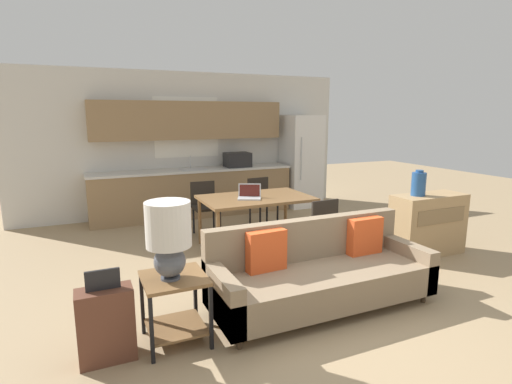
% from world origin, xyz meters
% --- Properties ---
extents(ground_plane, '(20.00, 20.00, 0.00)m').
position_xyz_m(ground_plane, '(0.00, 0.00, 0.00)').
color(ground_plane, '#9E8460').
extents(wall_back, '(6.40, 0.07, 2.70)m').
position_xyz_m(wall_back, '(-0.00, 4.63, 1.36)').
color(wall_back, silver).
rests_on(wall_back, ground_plane).
extents(kitchen_counter, '(3.80, 0.65, 2.15)m').
position_xyz_m(kitchen_counter, '(0.01, 4.33, 0.84)').
color(kitchen_counter, '#8E704C').
rests_on(kitchen_counter, ground_plane).
extents(refrigerator, '(0.70, 0.74, 1.89)m').
position_xyz_m(refrigerator, '(2.30, 4.23, 0.95)').
color(refrigerator, white).
rests_on(refrigerator, ground_plane).
extents(dining_table, '(1.56, 0.99, 0.74)m').
position_xyz_m(dining_table, '(0.34, 2.16, 0.68)').
color(dining_table, brown).
rests_on(dining_table, ground_plane).
extents(couch, '(2.25, 0.80, 0.84)m').
position_xyz_m(couch, '(0.17, 0.22, 0.33)').
color(couch, '#3D2D1E').
rests_on(couch, ground_plane).
extents(side_table, '(0.52, 0.52, 0.58)m').
position_xyz_m(side_table, '(-1.31, 0.13, 0.40)').
color(side_table, brown).
rests_on(side_table, ground_plane).
extents(table_lamp, '(0.37, 0.37, 0.65)m').
position_xyz_m(table_lamp, '(-1.34, 0.10, 0.96)').
color(table_lamp, '#4C515B').
rests_on(table_lamp, side_table).
extents(credenza, '(1.04, 0.44, 0.84)m').
position_xyz_m(credenza, '(2.37, 0.89, 0.42)').
color(credenza, tan).
rests_on(credenza, ground_plane).
extents(vase, '(0.19, 0.19, 0.35)m').
position_xyz_m(vase, '(2.17, 0.91, 1.00)').
color(vase, '#234C84').
rests_on(vase, credenza).
extents(dining_chair_near_right, '(0.45, 0.45, 0.84)m').
position_xyz_m(dining_chair_near_right, '(0.84, 1.28, 0.49)').
color(dining_chair_near_right, black).
rests_on(dining_chair_near_right, ground_plane).
extents(dining_chair_far_left, '(0.42, 0.42, 0.84)m').
position_xyz_m(dining_chair_far_left, '(-0.16, 3.04, 0.49)').
color(dining_chair_far_left, black).
rests_on(dining_chair_far_left, ground_plane).
extents(dining_chair_far_right, '(0.46, 0.46, 0.84)m').
position_xyz_m(dining_chair_far_right, '(0.83, 3.02, 0.49)').
color(dining_chair_far_right, black).
rests_on(dining_chair_far_right, ground_plane).
extents(laptop, '(0.40, 0.37, 0.20)m').
position_xyz_m(laptop, '(0.22, 2.11, 0.79)').
color(laptop, '#B7BABC').
rests_on(laptop, dining_table).
extents(suitcase, '(0.42, 0.22, 0.75)m').
position_xyz_m(suitcase, '(-1.86, 0.09, 0.30)').
color(suitcase, brown).
rests_on(suitcase, ground_plane).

